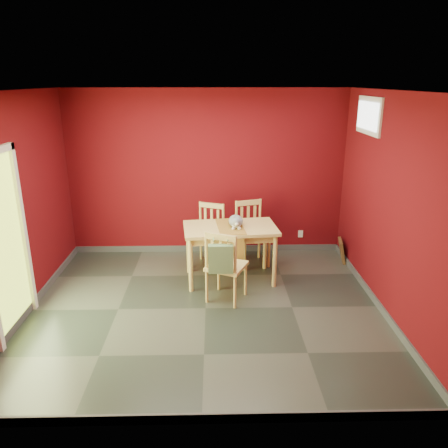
{
  "coord_description": "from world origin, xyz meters",
  "views": [
    {
      "loc": [
        0.12,
        -5.02,
        2.82
      ],
      "look_at": [
        0.25,
        0.45,
        1.0
      ],
      "focal_mm": 35.0,
      "sensor_mm": 36.0,
      "label": 1
    }
  ],
  "objects_px": {
    "chair_near": "(225,265)",
    "cat": "(236,219)",
    "chair_far_right": "(251,232)",
    "chair_far_left": "(208,235)",
    "dining_table": "(230,233)",
    "tote_bag": "(221,259)",
    "picture_frame": "(342,250)"
  },
  "relations": [
    {
      "from": "chair_near",
      "to": "cat",
      "type": "distance_m",
      "value": 0.81
    },
    {
      "from": "chair_far_right",
      "to": "chair_near",
      "type": "height_order",
      "value": "chair_far_right"
    },
    {
      "from": "chair_far_right",
      "to": "chair_near",
      "type": "relative_size",
      "value": 1.01
    },
    {
      "from": "chair_far_left",
      "to": "cat",
      "type": "relative_size",
      "value": 2.3
    },
    {
      "from": "chair_near",
      "to": "cat",
      "type": "relative_size",
      "value": 2.33
    },
    {
      "from": "chair_far_left",
      "to": "chair_near",
      "type": "relative_size",
      "value": 0.99
    },
    {
      "from": "cat",
      "to": "chair_far_right",
      "type": "bearing_deg",
      "value": 41.75
    },
    {
      "from": "dining_table",
      "to": "tote_bag",
      "type": "xyz_separation_m",
      "value": [
        -0.15,
        -0.86,
        -0.03
      ]
    },
    {
      "from": "chair_near",
      "to": "cat",
      "type": "bearing_deg",
      "value": 75.83
    },
    {
      "from": "chair_near",
      "to": "cat",
      "type": "height_order",
      "value": "cat"
    },
    {
      "from": "chair_far_left",
      "to": "tote_bag",
      "type": "relative_size",
      "value": 2.24
    },
    {
      "from": "chair_far_right",
      "to": "picture_frame",
      "type": "xyz_separation_m",
      "value": [
        1.48,
        0.04,
        -0.34
      ]
    },
    {
      "from": "tote_bag",
      "to": "picture_frame",
      "type": "height_order",
      "value": "tote_bag"
    },
    {
      "from": "dining_table",
      "to": "chair_far_left",
      "type": "distance_m",
      "value": 0.68
    },
    {
      "from": "chair_far_right",
      "to": "chair_near",
      "type": "xyz_separation_m",
      "value": [
        -0.45,
        -1.25,
        -0.01
      ]
    },
    {
      "from": "chair_far_left",
      "to": "chair_near",
      "type": "height_order",
      "value": "chair_near"
    },
    {
      "from": "chair_far_left",
      "to": "picture_frame",
      "type": "relative_size",
      "value": 2.65
    },
    {
      "from": "tote_bag",
      "to": "picture_frame",
      "type": "bearing_deg",
      "value": 37.24
    },
    {
      "from": "chair_far_left",
      "to": "chair_near",
      "type": "xyz_separation_m",
      "value": [
        0.24,
        -1.21,
        0.01
      ]
    },
    {
      "from": "chair_far_right",
      "to": "cat",
      "type": "xyz_separation_m",
      "value": [
        -0.28,
        -0.58,
        0.41
      ]
    },
    {
      "from": "chair_far_left",
      "to": "cat",
      "type": "distance_m",
      "value": 0.8
    },
    {
      "from": "chair_far_right",
      "to": "tote_bag",
      "type": "distance_m",
      "value": 1.57
    },
    {
      "from": "chair_far_right",
      "to": "tote_bag",
      "type": "bearing_deg",
      "value": -109.19
    },
    {
      "from": "chair_near",
      "to": "chair_far_left",
      "type": "bearing_deg",
      "value": 101.04
    },
    {
      "from": "chair_far_right",
      "to": "cat",
      "type": "relative_size",
      "value": 2.36
    },
    {
      "from": "chair_far_right",
      "to": "dining_table",
      "type": "bearing_deg",
      "value": -120.82
    },
    {
      "from": "dining_table",
      "to": "cat",
      "type": "bearing_deg",
      "value": 17.66
    },
    {
      "from": "cat",
      "to": "picture_frame",
      "type": "bearing_deg",
      "value": -2.95
    },
    {
      "from": "chair_far_left",
      "to": "chair_far_right",
      "type": "bearing_deg",
      "value": 3.61
    },
    {
      "from": "picture_frame",
      "to": "chair_near",
      "type": "bearing_deg",
      "value": -146.13
    },
    {
      "from": "chair_near",
      "to": "picture_frame",
      "type": "height_order",
      "value": "chair_near"
    },
    {
      "from": "cat",
      "to": "picture_frame",
      "type": "height_order",
      "value": "cat"
    }
  ]
}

